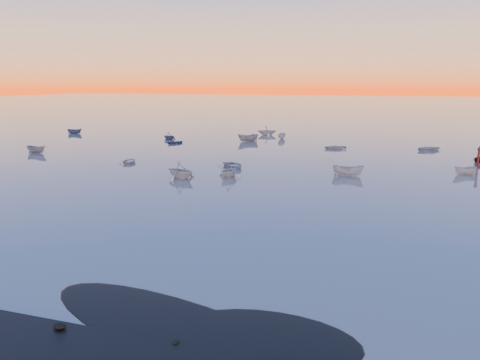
% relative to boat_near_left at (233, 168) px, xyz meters
% --- Properties ---
extents(ground, '(600.00, 600.00, 0.00)m').
position_rel_boat_near_left_xyz_m(ground, '(6.67, 61.13, 0.00)').
color(ground, slate).
rests_on(ground, ground).
extents(mud_lobes, '(140.00, 6.00, 0.07)m').
position_rel_boat_near_left_xyz_m(mud_lobes, '(6.67, -39.87, 0.01)').
color(mud_lobes, black).
rests_on(mud_lobes, ground).
extents(moored_fleet, '(124.00, 58.00, 1.20)m').
position_rel_boat_near_left_xyz_m(moored_fleet, '(6.67, 14.13, 0.00)').
color(moored_fleet, '#BABBB6').
rests_on(moored_fleet, ground).
extents(boat_near_left, '(4.52, 4.32, 1.11)m').
position_rel_boat_near_left_xyz_m(boat_near_left, '(0.00, 0.00, 0.00)').
color(boat_near_left, '#BABBB6').
rests_on(boat_near_left, ground).
extents(boat_near_center, '(1.74, 3.91, 1.34)m').
position_rel_boat_near_left_xyz_m(boat_near_center, '(15.29, -0.72, 0.00)').
color(boat_near_center, '#BABBB6').
rests_on(boat_near_center, ground).
extents(channel_marker, '(0.86, 0.86, 3.04)m').
position_rel_boat_near_left_xyz_m(channel_marker, '(31.45, 10.20, 1.20)').
color(channel_marker, '#4D1011').
rests_on(channel_marker, ground).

